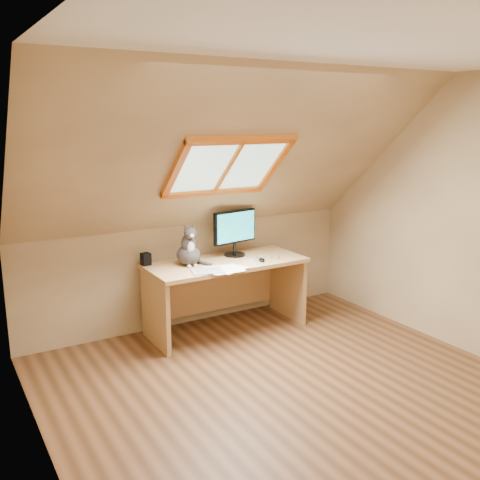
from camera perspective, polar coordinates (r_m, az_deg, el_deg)
ground at (r=4.18m, az=6.09°, el=-16.05°), size 3.50×3.50×0.00m
room_shell at (r=3.64m, az=7.50°, el=3.48°), size 3.52×3.52×2.41m
desk at (r=5.20m, az=-1.88°, el=-4.39°), size 1.52×0.66×0.69m
monitor at (r=5.23m, az=-0.56°, el=1.09°), size 0.49×0.21×0.45m
cat at (r=4.94m, az=-5.49°, el=-1.08°), size 0.24×0.28×0.40m
desk_speaker at (r=5.01m, az=-10.02°, el=-2.01°), size 0.09×0.09×0.11m
graphics_tablet at (r=4.74m, az=-3.49°, el=-3.32°), size 0.32×0.26×0.01m
mouse at (r=5.07m, az=2.33°, el=-2.12°), size 0.09×0.11×0.03m
papers at (r=4.79m, az=-1.82°, el=-3.18°), size 0.35×0.30×0.01m
cables at (r=5.15m, az=2.26°, el=-2.02°), size 0.51×0.26×0.01m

